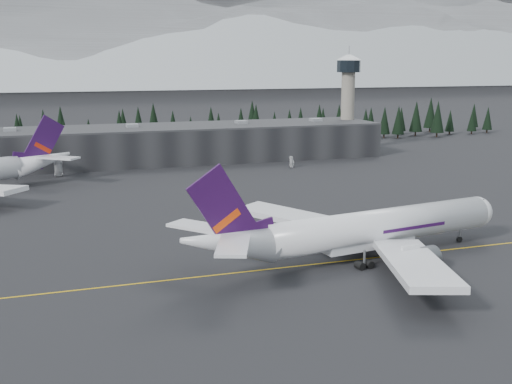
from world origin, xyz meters
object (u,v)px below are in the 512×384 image
object	(u,v)px
gse_vehicle_a	(59,174)
gse_vehicle_b	(292,166)
control_tower	(348,92)
jet_main	(355,231)
terminal	(161,144)

from	to	relation	value
gse_vehicle_a	gse_vehicle_b	size ratio (longest dim) A/B	1.36
control_tower	gse_vehicle_b	distance (m)	52.74
gse_vehicle_b	gse_vehicle_a	bearing A→B (deg)	-104.11
control_tower	gse_vehicle_b	size ratio (longest dim) A/B	9.50
jet_main	gse_vehicle_a	world-z (taller)	jet_main
control_tower	gse_vehicle_a	world-z (taller)	control_tower
jet_main	control_tower	bearing A→B (deg)	55.04
control_tower	gse_vehicle_b	xyz separation A→B (m)	(-36.01, -31.12, -22.73)
gse_vehicle_a	gse_vehicle_b	world-z (taller)	gse_vehicle_a
gse_vehicle_a	gse_vehicle_b	distance (m)	75.40
control_tower	jet_main	world-z (taller)	control_tower
terminal	gse_vehicle_a	bearing A→B (deg)	-150.06
terminal	gse_vehicle_b	xyz separation A→B (m)	(38.99, -28.12, -5.62)
control_tower	gse_vehicle_b	world-z (taller)	control_tower
gse_vehicle_a	control_tower	bearing A→B (deg)	6.20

